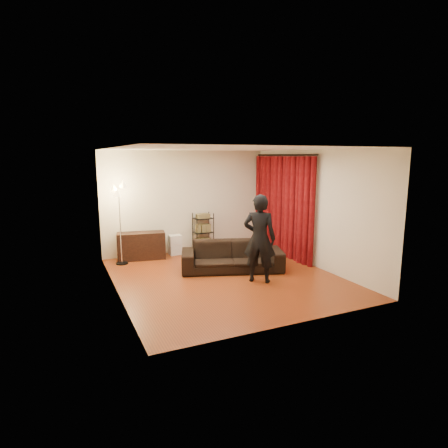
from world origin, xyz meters
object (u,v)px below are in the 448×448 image
sofa (232,256)px  storage_boxes (175,245)px  media_cabinet (141,246)px  floor_lamp (120,224)px  person (259,239)px  wire_shelf (203,232)px

sofa → storage_boxes: bearing=131.8°
media_cabinet → floor_lamp: size_ratio=0.60×
person → media_cabinet: bearing=-16.7°
wire_shelf → floor_lamp: size_ratio=0.54×
sofa → media_cabinet: size_ratio=1.94×
media_cabinet → floor_lamp: 0.85m
person → storage_boxes: 2.99m
media_cabinet → storage_boxes: media_cabinet is taller
person → wire_shelf: size_ratio=1.73×
person → floor_lamp: (-2.37, 2.47, 0.06)m
person → wire_shelf: 2.83m
sofa → media_cabinet: (-1.67, 1.79, 0.01)m
sofa → floor_lamp: (-2.19, 1.55, 0.64)m
floor_lamp → sofa: bearing=-35.3°
media_cabinet → wire_shelf: bearing=13.1°
sofa → storage_boxes: (-0.76, 1.85, -0.07)m
person → media_cabinet: person is taller
wire_shelf → floor_lamp: (-2.23, -0.33, 0.44)m
storage_boxes → wire_shelf: wire_shelf is taller
media_cabinet → wire_shelf: (1.70, 0.10, 0.18)m
media_cabinet → floor_lamp: floor_lamp is taller
person → wire_shelf: (-0.14, 2.80, -0.38)m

